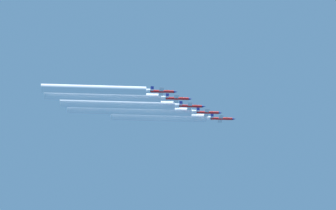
{
  "coord_description": "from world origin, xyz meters",
  "views": [
    {
      "loc": [
        410.46,
        -35.65,
        2.56
      ],
      "look_at": [
        0.05,
        -10.07,
        201.11
      ],
      "focal_mm": 118.04,
      "sensor_mm": 36.0,
      "label": 1
    }
  ],
  "objects": [
    {
      "name": "jet_lead",
      "position": [
        -16.52,
        14.37,
        203.35
      ],
      "size": [
        7.72,
        11.24,
        2.7
      ],
      "color": "red"
    },
    {
      "name": "jet_second_echelon",
      "position": [
        -7.62,
        7.53,
        201.86
      ],
      "size": [
        7.72,
        11.24,
        2.7
      ],
      "color": "red"
    },
    {
      "name": "jet_third_echelon",
      "position": [
        -0.13,
        -0.26,
        201.01
      ],
      "size": [
        7.72,
        11.24,
        2.7
      ],
      "color": "red"
    },
    {
      "name": "jet_fourth_echelon",
      "position": [
        8.19,
        -6.45,
        200.26
      ],
      "size": [
        7.72,
        11.24,
        2.7
      ],
      "color": "red"
    },
    {
      "name": "jet_fifth_echelon",
      "position": [
        16.33,
        -13.04,
        199.22
      ],
      "size": [
        7.72,
        11.24,
        2.7
      ],
      "color": "red"
    },
    {
      "name": "smoke_trail_lead",
      "position": [
        -16.52,
        -12.17,
        203.32
      ],
      "size": [
        3.49,
        42.75,
        3.49
      ],
      "color": "white"
    },
    {
      "name": "smoke_trail_second_echelon",
      "position": [
        -7.62,
        -24.76,
        201.83
      ],
      "size": [
        3.49,
        54.27,
        3.49
      ],
      "color": "white"
    },
    {
      "name": "smoke_trail_third_echelon",
      "position": [
        -0.13,
        -30.08,
        200.98
      ],
      "size": [
        3.49,
        49.33,
        3.49
      ],
      "color": "white"
    },
    {
      "name": "smoke_trail_fourth_echelon",
      "position": [
        8.19,
        -36.19,
        200.23
      ],
      "size": [
        3.49,
        49.16,
        3.49
      ],
      "color": "white"
    },
    {
      "name": "smoke_trail_fifth_echelon",
      "position": [
        16.33,
        -39.94,
        199.19
      ],
      "size": [
        3.49,
        43.49,
        3.49
      ],
      "color": "white"
    }
  ]
}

